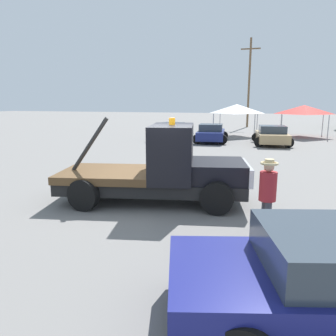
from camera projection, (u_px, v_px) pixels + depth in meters
The scene contains 10 objects.
ground_plane at pixel (152, 201), 9.88m from camera, with size 160.00×160.00×0.00m, color slate.
tow_truck at pixel (164, 170), 9.66m from camera, with size 5.83×3.26×2.51m.
person_near_truck at pixel (268, 191), 7.15m from camera, with size 0.38×0.38×1.74m.
parked_car_skyblue at pixel (172, 131), 26.05m from camera, with size 2.79×4.81×1.34m.
parked_car_navy at pixel (211, 133), 24.40m from camera, with size 2.83×4.49×1.34m.
parked_car_tan at pixel (272, 135), 22.78m from camera, with size 2.89×4.44×1.34m.
canopy_tent_white at pixel (237, 109), 28.28m from camera, with size 3.44×3.44×2.74m.
canopy_tent_red at pixel (304, 110), 27.67m from camera, with size 3.57×3.57×2.68m.
traffic_cone at pixel (266, 172), 12.74m from camera, with size 0.40×0.40×0.55m.
utility_pole at pixel (249, 81), 37.90m from camera, with size 2.20×0.24×10.08m.
Camera 1 is at (3.43, -8.86, 2.94)m, focal length 35.00 mm.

